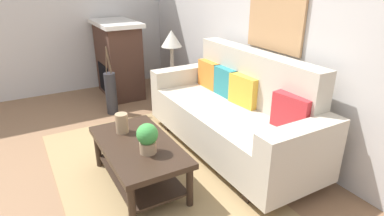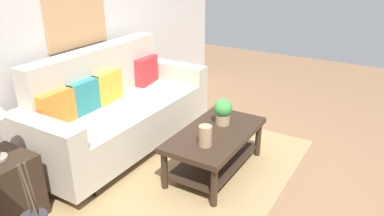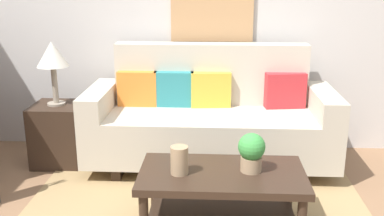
% 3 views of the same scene
% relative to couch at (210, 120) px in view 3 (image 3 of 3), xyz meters
% --- Properties ---
extents(wall_back, '(5.69, 0.10, 2.70)m').
position_rel_couch_xyz_m(wall_back, '(-0.09, 0.54, 0.92)').
color(wall_back, silver).
rests_on(wall_back, ground_plane).
extents(couch, '(2.17, 0.84, 1.08)m').
position_rel_couch_xyz_m(couch, '(0.00, 0.00, 0.00)').
color(couch, beige).
rests_on(couch, ground_plane).
extents(throw_pillow_orange, '(0.36, 0.12, 0.32)m').
position_rel_couch_xyz_m(throw_pillow_orange, '(-0.67, 0.13, 0.25)').
color(throw_pillow_orange, orange).
rests_on(throw_pillow_orange, couch).
extents(throw_pillow_teal, '(0.36, 0.12, 0.32)m').
position_rel_couch_xyz_m(throw_pillow_teal, '(-0.34, 0.13, 0.25)').
color(throw_pillow_teal, teal).
rests_on(throw_pillow_teal, couch).
extents(throw_pillow_mustard, '(0.37, 0.15, 0.32)m').
position_rel_couch_xyz_m(throw_pillow_mustard, '(0.00, 0.13, 0.25)').
color(throw_pillow_mustard, gold).
rests_on(throw_pillow_mustard, couch).
extents(throw_pillow_crimson, '(0.37, 0.17, 0.32)m').
position_rel_couch_xyz_m(throw_pillow_crimson, '(0.67, 0.13, 0.25)').
color(throw_pillow_crimson, red).
rests_on(throw_pillow_crimson, couch).
extents(coffee_table, '(1.10, 0.60, 0.43)m').
position_rel_couch_xyz_m(coffee_table, '(0.10, -1.11, -0.12)').
color(coffee_table, '#332319').
rests_on(coffee_table, ground_plane).
extents(tabletop_vase, '(0.12, 0.12, 0.19)m').
position_rel_couch_xyz_m(tabletop_vase, '(-0.18, -1.16, 0.09)').
color(tabletop_vase, tan).
rests_on(tabletop_vase, coffee_table).
extents(potted_plant_tabletop, '(0.18, 0.18, 0.26)m').
position_rel_couch_xyz_m(potted_plant_tabletop, '(0.29, -1.09, 0.14)').
color(potted_plant_tabletop, tan).
rests_on(potted_plant_tabletop, coffee_table).
extents(side_table, '(0.44, 0.44, 0.56)m').
position_rel_couch_xyz_m(side_table, '(-1.38, -0.03, -0.15)').
color(side_table, '#332319').
rests_on(side_table, ground_plane).
extents(table_lamp, '(0.28, 0.28, 0.57)m').
position_rel_couch_xyz_m(table_lamp, '(-1.38, -0.03, 0.56)').
color(table_lamp, gray).
rests_on(table_lamp, side_table).
extents(framed_painting, '(0.78, 0.03, 0.76)m').
position_rel_couch_xyz_m(framed_painting, '(0.00, 0.47, 1.02)').
color(framed_painting, tan).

